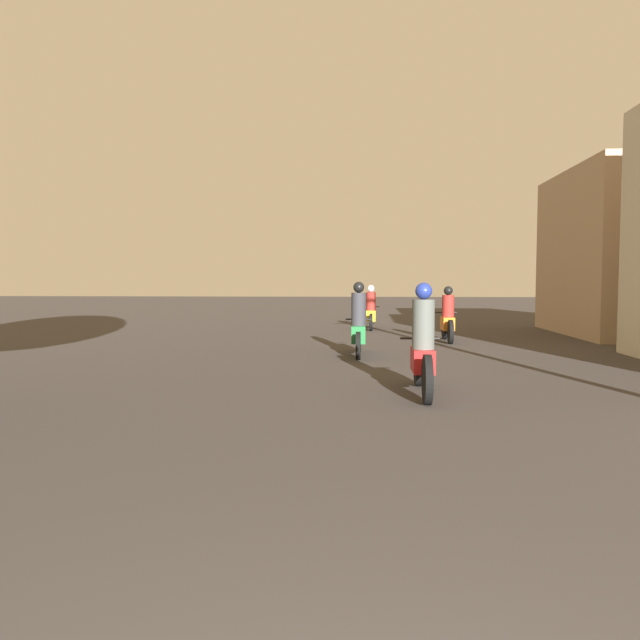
% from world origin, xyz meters
% --- Properties ---
extents(motorcycle_red, '(0.60, 2.16, 1.63)m').
position_xyz_m(motorcycle_red, '(0.75, 7.91, 0.65)').
color(motorcycle_red, black).
rests_on(motorcycle_red, ground_plane).
extents(motorcycle_green, '(0.60, 2.06, 1.62)m').
position_xyz_m(motorcycle_green, '(-0.23, 12.52, 0.64)').
color(motorcycle_green, black).
rests_on(motorcycle_green, ground_plane).
extents(motorcycle_orange, '(0.60, 1.90, 1.50)m').
position_xyz_m(motorcycle_orange, '(2.13, 15.82, 0.60)').
color(motorcycle_orange, black).
rests_on(motorcycle_orange, ground_plane).
extents(motorcycle_yellow, '(0.60, 2.03, 1.49)m').
position_xyz_m(motorcycle_yellow, '(0.10, 19.96, 0.59)').
color(motorcycle_yellow, black).
rests_on(motorcycle_yellow, ground_plane).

